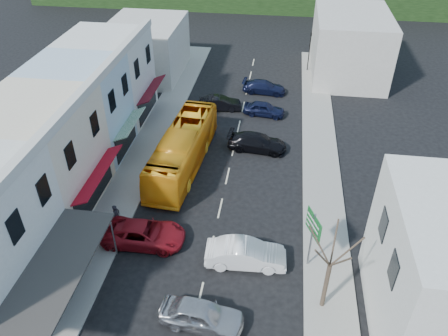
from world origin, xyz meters
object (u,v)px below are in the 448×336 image
traffic_signal (309,52)px  car_silver (202,316)px  car_white (246,256)px  car_red (144,234)px  street_tree (330,266)px  bus (183,150)px  direction_sign (311,241)px  pedestrian_left (117,216)px

traffic_signal → car_silver: bearing=66.6°
car_white → car_red: (-6.86, 0.92, 0.00)m
car_silver → street_tree: 7.40m
bus → car_silver: bus is taller
bus → traffic_signal: bearing=68.2°
direction_sign → traffic_signal: bearing=67.2°
car_silver → direction_sign: (5.79, 5.12, 1.42)m
car_white → pedestrian_left: 9.32m
car_silver → street_tree: (6.57, 2.10, 2.70)m
pedestrian_left → car_red: bearing=-105.2°
car_red → street_tree: size_ratio=0.68×
car_white → traffic_signal: traffic_signal is taller
car_silver → bus: bearing=21.8°
bus → car_red: (-0.71, -9.01, -0.85)m
car_silver → pedestrian_left: pedestrian_left is taller
street_tree → car_silver: bearing=-162.3°
pedestrian_left → traffic_signal: size_ratio=0.36×
car_white → bus: bearing=28.5°
bus → car_red: bearing=-90.3°
direction_sign → car_white: bearing=164.0°
bus → car_silver: bearing=-69.7°
car_red → traffic_signal: size_ratio=0.96×
pedestrian_left → street_tree: bearing=-96.3°
pedestrian_left → traffic_signal: traffic_signal is taller
car_red → direction_sign: bearing=-93.8°
direction_sign → street_tree: 3.37m
pedestrian_left → direction_sign: bearing=-84.8°
bus → car_white: (6.14, -9.93, -0.85)m
car_red → pedestrian_left: bearing=61.1°
car_red → traffic_signal: bearing=-21.2°
direction_sign → bus: bearing=114.4°
traffic_signal → street_tree: bearing=77.0°
car_silver → direction_sign: 7.86m
pedestrian_left → direction_sign: (12.95, -1.67, 1.12)m
bus → street_tree: bearing=-45.0°
car_silver → traffic_signal: 36.48m
car_silver → car_white: bearing=-16.5°
direction_sign → traffic_signal: (0.35, 30.80, 0.27)m
car_silver → street_tree: size_ratio=0.65×
pedestrian_left → car_silver: bearing=-120.9°
car_silver → direction_sign: direction_sign is taller
bus → pedestrian_left: size_ratio=6.82×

